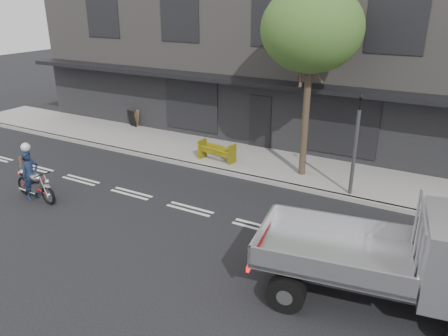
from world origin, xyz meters
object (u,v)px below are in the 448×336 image
at_px(flatbed_ute, 444,259).
at_px(traffic_light_pole, 355,151).
at_px(construction_barrier, 214,152).
at_px(sandwich_board, 132,119).
at_px(street_tree, 312,30).
at_px(motorcycle, 35,184).
at_px(rider, 30,175).

bearing_deg(flatbed_ute, traffic_light_pole, 112.55).
bearing_deg(construction_barrier, sandwich_board, 159.22).
bearing_deg(construction_barrier, traffic_light_pole, -3.23).
relative_size(street_tree, flatbed_ute, 1.23).
distance_m(motorcycle, rider, 0.34).
xyz_separation_m(street_tree, sandwich_board, (-9.62, 1.80, -4.71)).
distance_m(street_tree, flatbed_ute, 8.61).
bearing_deg(sandwich_board, construction_barrier, -4.88).
relative_size(street_tree, traffic_light_pole, 1.93).
distance_m(street_tree, sandwich_board, 10.86).
bearing_deg(sandwich_board, rider, -57.07).
bearing_deg(traffic_light_pole, motorcycle, -150.11).
height_order(rider, flatbed_ute, flatbed_ute).
distance_m(street_tree, construction_barrier, 5.87).
bearing_deg(motorcycle, rider, -174.57).
relative_size(rider, construction_barrier, 1.14).
distance_m(traffic_light_pole, rider, 10.61).
bearing_deg(motorcycle, street_tree, 46.07).
height_order(flatbed_ute, sandwich_board, flatbed_ute).
bearing_deg(street_tree, motorcycle, -139.38).
xyz_separation_m(street_tree, motorcycle, (-7.06, -6.06, -4.75)).
distance_m(motorcycle, flatbed_ute, 12.11).
bearing_deg(traffic_light_pole, construction_barrier, 176.77).
distance_m(traffic_light_pole, motorcycle, 10.51).
relative_size(flatbed_ute, sandwich_board, 6.53).
xyz_separation_m(traffic_light_pole, rider, (-9.21, -5.21, -0.82)).
xyz_separation_m(rider, construction_barrier, (3.77, 5.51, -0.27)).
xyz_separation_m(motorcycle, construction_barrier, (3.62, 5.51, 0.03)).
xyz_separation_m(motorcycle, rider, (-0.15, 0.00, 0.30)).
bearing_deg(flatbed_ute, construction_barrier, 139.32).
distance_m(rider, sandwich_board, 8.22).
relative_size(motorcycle, rider, 1.20).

